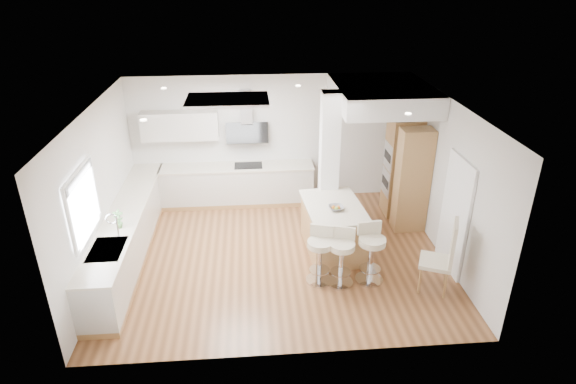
{
  "coord_description": "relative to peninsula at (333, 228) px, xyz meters",
  "views": [
    {
      "loc": [
        -0.43,
        -7.51,
        4.88
      ],
      "look_at": [
        0.22,
        0.4,
        1.09
      ],
      "focal_mm": 30.0,
      "sensor_mm": 36.0,
      "label": 1
    }
  ],
  "objects": [
    {
      "name": "skylight",
      "position": [
        -1.81,
        0.49,
        2.3
      ],
      "size": [
        4.1,
        2.1,
        0.06
      ],
      "color": "white",
      "rests_on": "ground"
    },
    {
      "name": "bar_stool_c",
      "position": [
        0.47,
        -0.99,
        0.12
      ],
      "size": [
        0.52,
        0.52,
        1.04
      ],
      "rotation": [
        0.0,
        0.0,
        0.12
      ],
      "color": "silver",
      "rests_on": "ground"
    },
    {
      "name": "counter_back",
      "position": [
        -1.94,
        2.11,
        0.23
      ],
      "size": [
        3.62,
        0.63,
        2.5
      ],
      "color": "#AE804A",
      "rests_on": "ground"
    },
    {
      "name": "wall_left",
      "position": [
        -4.02,
        -0.11,
        0.93
      ],
      "size": [
        0.04,
        5.0,
        2.8
      ],
      "primitive_type": "cube",
      "color": "silver",
      "rests_on": "ground"
    },
    {
      "name": "wall_right",
      "position": [
        1.98,
        -0.11,
        0.93
      ],
      "size": [
        0.04,
        5.0,
        2.8
      ],
      "primitive_type": "cube",
      "color": "silver",
      "rests_on": "ground"
    },
    {
      "name": "bar_stool_b",
      "position": [
        -0.03,
        -1.03,
        0.09
      ],
      "size": [
        0.56,
        0.56,
        0.99
      ],
      "rotation": [
        0.0,
        0.0,
        -0.31
      ],
      "color": "silver",
      "rests_on": "ground"
    },
    {
      "name": "window_left",
      "position": [
        -3.98,
        -1.01,
        1.23
      ],
      "size": [
        0.06,
        1.28,
        1.07
      ],
      "color": "white",
      "rests_on": "ground"
    },
    {
      "name": "bar_stool_a",
      "position": [
        -0.37,
        -0.94,
        0.09
      ],
      "size": [
        0.55,
        0.55,
        1.0
      ],
      "rotation": [
        0.0,
        0.0,
        -0.28
      ],
      "color": "silver",
      "rests_on": "ground"
    },
    {
      "name": "dining_chair",
      "position": [
        1.55,
        -1.37,
        0.22
      ],
      "size": [
        0.65,
        0.65,
        1.28
      ],
      "rotation": [
        0.0,
        0.0,
        -0.41
      ],
      "color": "beige",
      "rests_on": "ground"
    },
    {
      "name": "counter_left",
      "position": [
        -3.72,
        0.12,
        -0.01
      ],
      "size": [
        0.63,
        4.5,
        1.35
      ],
      "color": "#AE804A",
      "rests_on": "ground"
    },
    {
      "name": "wall_back",
      "position": [
        -1.02,
        2.39,
        0.93
      ],
      "size": [
        6.0,
        0.04,
        2.8
      ],
      "primitive_type": "cube",
      "color": "silver",
      "rests_on": "ground"
    },
    {
      "name": "peninsula",
      "position": [
        0.0,
        0.0,
        0.0
      ],
      "size": [
        1.13,
        1.6,
        1.0
      ],
      "rotation": [
        0.0,
        0.0,
        0.08
      ],
      "color": "#AE804A",
      "rests_on": "ground"
    },
    {
      "name": "oven_column",
      "position": [
        1.65,
        1.12,
        0.58
      ],
      "size": [
        0.63,
        1.21,
        2.1
      ],
      "color": "#AE804A",
      "rests_on": "ground"
    },
    {
      "name": "doorway_right",
      "position": [
        1.95,
        -0.71,
        0.53
      ],
      "size": [
        0.05,
        1.0,
        2.1
      ],
      "color": "#443F36",
      "rests_on": "ground"
    },
    {
      "name": "ground",
      "position": [
        -1.02,
        -0.11,
        -0.47
      ],
      "size": [
        6.0,
        6.0,
        0.0
      ],
      "primitive_type": "plane",
      "color": "brown",
      "rests_on": "ground"
    },
    {
      "name": "soffit",
      "position": [
        1.08,
        1.29,
        2.13
      ],
      "size": [
        1.78,
        2.2,
        0.4
      ],
      "color": "white",
      "rests_on": "ground"
    },
    {
      "name": "pillar",
      "position": [
        0.03,
        0.84,
        0.93
      ],
      "size": [
        0.35,
        0.35,
        2.8
      ],
      "color": "white",
      "rests_on": "ground"
    },
    {
      "name": "ceiling",
      "position": [
        -1.02,
        -0.11,
        -0.47
      ],
      "size": [
        6.0,
        5.0,
        0.02
      ],
      "primitive_type": "cube",
      "color": "white",
      "rests_on": "ground"
    }
  ]
}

